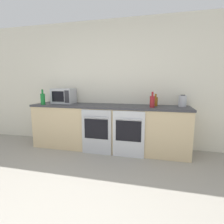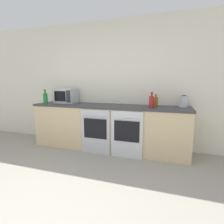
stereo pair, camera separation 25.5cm
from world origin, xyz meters
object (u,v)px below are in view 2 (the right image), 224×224
at_px(bottle_red, 152,102).
at_px(oven_right, 127,134).
at_px(oven_left, 95,132).
at_px(bottle_green, 45,98).
at_px(kettle, 184,101).
at_px(bottle_amber, 156,102).
at_px(microwave, 66,96).

bearing_deg(bottle_red, oven_right, -152.20).
relative_size(oven_left, bottle_green, 2.76).
xyz_separation_m(oven_left, kettle, (1.53, 0.48, 0.57)).
relative_size(bottle_amber, kettle, 1.07).
height_order(bottle_amber, bottle_red, bottle_red).
xyz_separation_m(oven_right, bottle_red, (0.39, 0.21, 0.58)).
bearing_deg(bottle_green, kettle, 8.04).
relative_size(oven_right, microwave, 1.87).
xyz_separation_m(bottle_amber, bottle_red, (-0.06, -0.21, 0.02)).
relative_size(oven_left, oven_right, 1.00).
bearing_deg(oven_right, microwave, 163.80).
distance_m(microwave, bottle_amber, 1.92).
bearing_deg(bottle_red, bottle_green, -177.17).
bearing_deg(bottle_amber, oven_right, -137.14).
distance_m(oven_left, bottle_red, 1.16).
distance_m(bottle_red, kettle, 0.61).
height_order(bottle_green, kettle, bottle_green).
relative_size(microwave, bottle_green, 1.47).
bearing_deg(kettle, bottle_green, -171.96).
height_order(bottle_red, kettle, bottle_red).
relative_size(oven_left, microwave, 1.87).
xyz_separation_m(microwave, kettle, (2.41, 0.05, -0.05)).
xyz_separation_m(oven_left, oven_right, (0.60, 0.00, 0.00)).
bearing_deg(bottle_green, microwave, 49.36).
relative_size(microwave, bottle_amber, 1.96).
distance_m(oven_right, bottle_amber, 0.82).
bearing_deg(bottle_green, bottle_red, 2.83).
relative_size(bottle_amber, bottle_red, 0.82).
relative_size(oven_right, bottle_amber, 3.67).
bearing_deg(kettle, bottle_amber, -172.27).
relative_size(microwave, kettle, 2.10).
xyz_separation_m(oven_left, bottle_amber, (1.05, 0.41, 0.56)).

